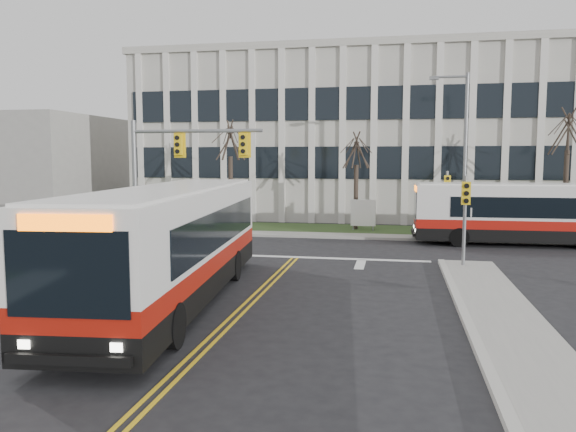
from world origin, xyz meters
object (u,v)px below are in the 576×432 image
(directory_sign, at_px, (363,213))
(bus_main, at_px, (172,246))
(bus_cross, at_px, (532,215))
(streetlight, at_px, (462,146))

(directory_sign, xyz_separation_m, bus_main, (-4.87, -17.92, 0.60))
(bus_main, bearing_deg, bus_cross, 41.09)
(directory_sign, xyz_separation_m, bus_cross, (8.85, -3.50, 0.40))
(bus_cross, bearing_deg, bus_main, -44.54)
(streetlight, bearing_deg, bus_cross, -33.55)
(streetlight, height_order, bus_cross, streetlight)
(directory_sign, distance_m, bus_cross, 9.52)
(directory_sign, height_order, bus_main, bus_main)
(streetlight, bearing_deg, directory_sign, 166.77)
(bus_main, xyz_separation_m, bus_cross, (13.72, 14.42, -0.20))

